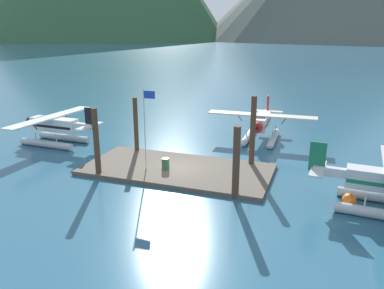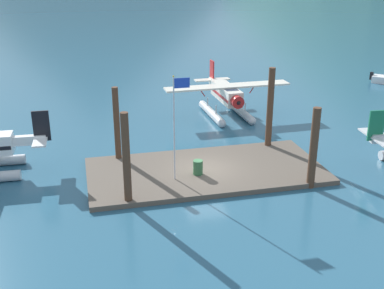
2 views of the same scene
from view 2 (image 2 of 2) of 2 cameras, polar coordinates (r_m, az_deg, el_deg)
ground_plane at (r=30.06m, az=1.62°, el=-3.36°), size 1200.00×1200.00×0.00m
dock_platform at (r=29.99m, az=1.63°, el=-3.09°), size 14.34×6.88×0.30m
piling_near_left at (r=25.48m, az=-7.67°, el=-1.84°), size 0.42×0.42×5.18m
piling_near_right at (r=28.16m, az=14.02°, el=-0.46°), size 0.46×0.46×4.78m
piling_far_left at (r=31.12m, az=-8.78°, el=2.20°), size 0.39×0.39×4.98m
piling_far_right at (r=33.24m, az=9.09°, el=4.06°), size 0.43×0.43×5.70m
flagpole at (r=27.21m, az=-1.86°, el=3.30°), size 0.95×0.10×6.16m
fuel_drum at (r=29.00m, az=0.70°, el=-2.69°), size 0.62×0.62×0.88m
seaplane_cream_bow_right at (r=40.53m, az=4.03°, el=5.50°), size 10.43×7.98×3.84m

